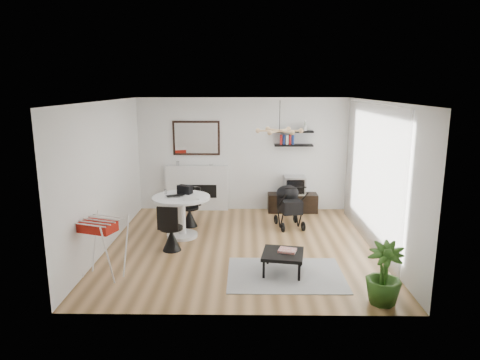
{
  "coord_description": "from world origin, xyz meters",
  "views": [
    {
      "loc": [
        0.08,
        -7.63,
        2.96
      ],
      "look_at": [
        -0.03,
        0.4,
        1.19
      ],
      "focal_mm": 32.0,
      "sensor_mm": 36.0,
      "label": 1
    }
  ],
  "objects_px": {
    "tv_console": "(292,203)",
    "potted_plant": "(384,274)",
    "fireplace": "(197,182)",
    "dining_table": "(182,210)",
    "crt_tv": "(295,185)",
    "stroller": "(289,207)",
    "drying_rack": "(101,247)",
    "coffee_table": "(283,255)"
  },
  "relations": [
    {
      "from": "fireplace",
      "to": "coffee_table",
      "type": "relative_size",
      "value": 2.92
    },
    {
      "from": "crt_tv",
      "to": "stroller",
      "type": "relative_size",
      "value": 0.5
    },
    {
      "from": "dining_table",
      "to": "drying_rack",
      "type": "relative_size",
      "value": 1.19
    },
    {
      "from": "tv_console",
      "to": "potted_plant",
      "type": "relative_size",
      "value": 1.34
    },
    {
      "from": "crt_tv",
      "to": "potted_plant",
      "type": "bearing_deg",
      "value": -80.53
    },
    {
      "from": "fireplace",
      "to": "drying_rack",
      "type": "distance_m",
      "value": 3.95
    },
    {
      "from": "crt_tv",
      "to": "drying_rack",
      "type": "height_order",
      "value": "drying_rack"
    },
    {
      "from": "crt_tv",
      "to": "coffee_table",
      "type": "bearing_deg",
      "value": -99.22
    },
    {
      "from": "tv_console",
      "to": "crt_tv",
      "type": "relative_size",
      "value": 2.38
    },
    {
      "from": "crt_tv",
      "to": "potted_plant",
      "type": "height_order",
      "value": "potted_plant"
    },
    {
      "from": "stroller",
      "to": "dining_table",
      "type": "bearing_deg",
      "value": -173.6
    },
    {
      "from": "fireplace",
      "to": "crt_tv",
      "type": "height_order",
      "value": "fireplace"
    },
    {
      "from": "tv_console",
      "to": "crt_tv",
      "type": "height_order",
      "value": "crt_tv"
    },
    {
      "from": "coffee_table",
      "to": "tv_console",
      "type": "bearing_deg",
      "value": 81.4
    },
    {
      "from": "potted_plant",
      "to": "fireplace",
      "type": "bearing_deg",
      "value": 123.92
    },
    {
      "from": "drying_rack",
      "to": "potted_plant",
      "type": "bearing_deg",
      "value": 8.59
    },
    {
      "from": "potted_plant",
      "to": "stroller",
      "type": "bearing_deg",
      "value": 106.27
    },
    {
      "from": "tv_console",
      "to": "drying_rack",
      "type": "distance_m",
      "value": 4.99
    },
    {
      "from": "tv_console",
      "to": "potted_plant",
      "type": "bearing_deg",
      "value": -80.06
    },
    {
      "from": "coffee_table",
      "to": "fireplace",
      "type": "bearing_deg",
      "value": 116.34
    },
    {
      "from": "drying_rack",
      "to": "coffee_table",
      "type": "bearing_deg",
      "value": 23.33
    },
    {
      "from": "drying_rack",
      "to": "potted_plant",
      "type": "height_order",
      "value": "drying_rack"
    },
    {
      "from": "fireplace",
      "to": "potted_plant",
      "type": "distance_m",
      "value": 5.53
    },
    {
      "from": "coffee_table",
      "to": "crt_tv",
      "type": "bearing_deg",
      "value": 80.78
    },
    {
      "from": "crt_tv",
      "to": "dining_table",
      "type": "xyz_separation_m",
      "value": [
        -2.43,
        -1.79,
        -0.11
      ]
    },
    {
      "from": "stroller",
      "to": "coffee_table",
      "type": "bearing_deg",
      "value": -108.99
    },
    {
      "from": "tv_console",
      "to": "potted_plant",
      "type": "distance_m",
      "value": 4.51
    },
    {
      "from": "dining_table",
      "to": "fireplace",
      "type": "bearing_deg",
      "value": 87.24
    },
    {
      "from": "stroller",
      "to": "coffee_table",
      "type": "xyz_separation_m",
      "value": [
        -0.33,
        -2.35,
        -0.12
      ]
    },
    {
      "from": "fireplace",
      "to": "dining_table",
      "type": "xyz_separation_m",
      "value": [
        -0.09,
        -1.93,
        -0.14
      ]
    },
    {
      "from": "fireplace",
      "to": "tv_console",
      "type": "height_order",
      "value": "fireplace"
    },
    {
      "from": "dining_table",
      "to": "coffee_table",
      "type": "relative_size",
      "value": 1.54
    },
    {
      "from": "crt_tv",
      "to": "potted_plant",
      "type": "xyz_separation_m",
      "value": [
        0.74,
        -4.44,
        -0.22
      ]
    },
    {
      "from": "crt_tv",
      "to": "drying_rack",
      "type": "xyz_separation_m",
      "value": [
        -3.42,
        -3.66,
        -0.15
      ]
    },
    {
      "from": "drying_rack",
      "to": "stroller",
      "type": "distance_m",
      "value": 4.09
    },
    {
      "from": "crt_tv",
      "to": "tv_console",
      "type": "bearing_deg",
      "value": 175.07
    },
    {
      "from": "dining_table",
      "to": "drying_rack",
      "type": "height_order",
      "value": "drying_rack"
    },
    {
      "from": "coffee_table",
      "to": "stroller",
      "type": "bearing_deg",
      "value": 82.12
    },
    {
      "from": "fireplace",
      "to": "stroller",
      "type": "distance_m",
      "value": 2.46
    },
    {
      "from": "tv_console",
      "to": "drying_rack",
      "type": "relative_size",
      "value": 1.23
    },
    {
      "from": "drying_rack",
      "to": "potted_plant",
      "type": "relative_size",
      "value": 1.09
    },
    {
      "from": "crt_tv",
      "to": "stroller",
      "type": "xyz_separation_m",
      "value": [
        -0.23,
        -1.1,
        -0.23
      ]
    }
  ]
}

